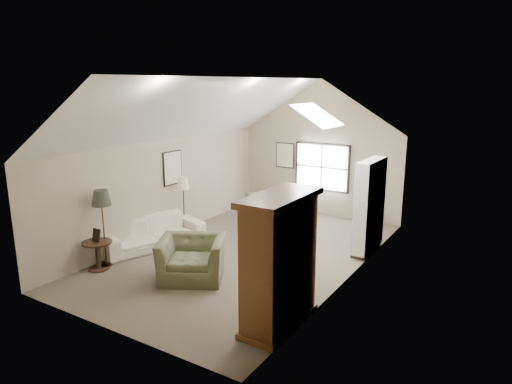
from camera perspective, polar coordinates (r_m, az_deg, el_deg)
The scene contains 18 objects.
room_shell at distance 10.04m, azimuth -1.22°, elevation 9.62°, with size 5.01×8.01×4.00m.
window at distance 13.69m, azimuth 8.24°, elevation 3.10°, with size 1.72×0.08×1.42m, color black.
skylight at distance 10.21m, azimuth 7.81°, elevation 9.64°, with size 0.80×1.20×0.52m, color white, non-canonical shape.
wall_art at distance 12.86m, azimuth -3.52°, elevation 3.81°, with size 1.97×3.71×0.88m.
armoire at distance 7.38m, azimuth 2.97°, elevation -8.67°, with size 0.60×1.50×2.20m, color brown.
tv_alcove at distance 10.83m, azimuth 14.01°, elevation -1.55°, with size 0.32×1.30×2.10m, color white.
media_console at distance 11.08m, azimuth 13.66°, elevation -5.78°, with size 0.34×1.18×0.60m, color #382316.
tv_panel at distance 10.90m, azimuth 13.84°, elevation -2.70°, with size 0.05×0.90×0.55m, color black.
sofa at distance 11.33m, azimuth -12.90°, elevation -4.98°, with size 2.48×0.97×0.73m, color white.
armchair_near at distance 9.41m, azimuth -8.02°, elevation -8.24°, with size 1.29×1.13×0.84m, color #5A5F42.
armchair_far at distance 12.70m, azimuth 1.82°, elevation -2.17°, with size 0.98×1.01×0.92m, color #61694A.
coffee_table at distance 11.30m, azimuth 1.10°, elevation -5.36°, with size 0.92×0.51×0.47m, color #3D2A19.
bowl at distance 11.22m, azimuth 1.10°, elevation -4.10°, with size 0.22×0.22×0.05m, color #362316.
side_table at distance 10.35m, azimuth -19.13°, elevation -7.50°, with size 0.62×0.62×0.62m, color #372616.
side_chair at distance 13.09m, azimuth 14.20°, elevation -1.58°, with size 0.45×0.45×1.15m, color maroon.
tripod_lamp at distance 11.33m, azimuth 13.70°, elevation -1.49°, with size 0.60×0.60×2.07m, color silver, non-canonical shape.
dark_lamp at distance 10.29m, azimuth -18.51°, elevation -4.30°, with size 0.41×0.41×1.73m, color #282D20, non-canonical shape.
tan_lamp at distance 12.05m, azimuth -9.01°, elevation -1.63°, with size 0.31×0.31×1.56m, color tan, non-canonical shape.
Camera 1 is at (5.46, -8.41, 3.88)m, focal length 32.00 mm.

